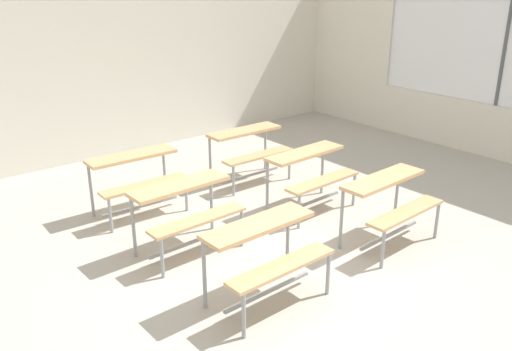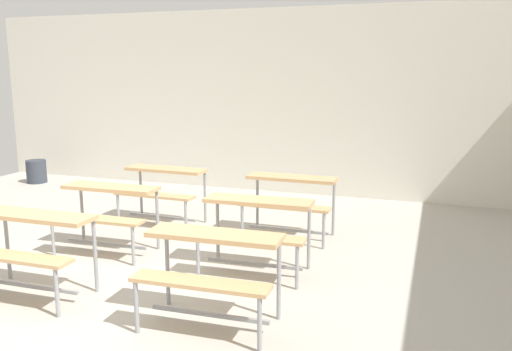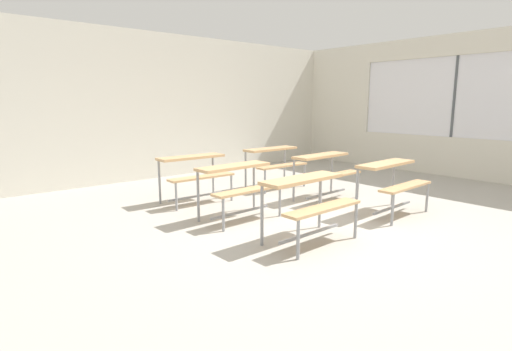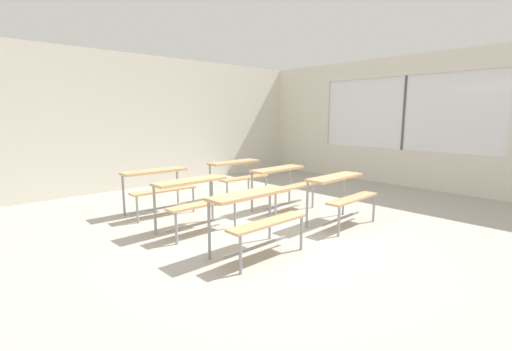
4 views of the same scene
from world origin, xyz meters
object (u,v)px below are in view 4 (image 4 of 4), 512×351
object	(u,v)px
desk_bench_r1c1	(282,178)
desk_bench_r0c1	(341,188)
desk_bench_r0c0	(255,209)
desk_bench_r2c1	(238,170)
desk_bench_r1c0	(194,193)
desk_bench_r2c0	(158,181)

from	to	relation	value
desk_bench_r1c1	desk_bench_r0c1	bearing A→B (deg)	-90.46
desk_bench_r0c0	desk_bench_r2c1	distance (m)	2.99
desk_bench_r0c0	desk_bench_r2c1	size ratio (longest dim) A/B	1.00
desk_bench_r0c1	desk_bench_r2c1	size ratio (longest dim) A/B	1.01
desk_bench_r0c0	desk_bench_r1c0	bearing A→B (deg)	91.50
desk_bench_r1c1	desk_bench_r2c0	bearing A→B (deg)	142.16
desk_bench_r1c1	desk_bench_r2c1	distance (m)	1.24
desk_bench_r0c1	desk_bench_r1c0	size ratio (longest dim) A/B	1.00
desk_bench_r2c1	desk_bench_r1c1	bearing A→B (deg)	-89.76
desk_bench_r1c0	desk_bench_r1c1	world-z (taller)	same
desk_bench_r0c0	desk_bench_r2c0	xyz separation A→B (m)	(0.00, 2.44, 0.00)
desk_bench_r2c1	desk_bench_r0c0	bearing A→B (deg)	-124.90
desk_bench_r1c0	desk_bench_r0c1	bearing A→B (deg)	-35.84
desk_bench_r0c0	desk_bench_r2c1	bearing A→B (deg)	53.61
desk_bench_r2c0	desk_bench_r0c1	bearing A→B (deg)	-52.35
desk_bench_r0c1	desk_bench_r0c0	bearing A→B (deg)	178.02
desk_bench_r0c0	desk_bench_r2c0	distance (m)	2.44
desk_bench_r0c0	desk_bench_r1c1	world-z (taller)	same
desk_bench_r1c1	desk_bench_r1c0	bearing A→B (deg)	176.40
desk_bench_r0c1	desk_bench_r2c1	world-z (taller)	same
desk_bench_r0c0	desk_bench_r1c0	size ratio (longest dim) A/B	0.99
desk_bench_r0c1	desk_bench_r1c0	xyz separation A→B (m)	(-1.81, 1.24, 0.00)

